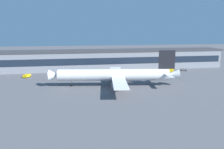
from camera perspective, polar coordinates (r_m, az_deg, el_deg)
ground_plane at (r=119.41m, az=2.62°, el=-2.47°), size 600.00×600.00×0.00m
terminal_building at (r=167.42m, az=-1.33°, el=3.65°), size 167.90×19.50×13.28m
airliner at (r=115.54m, az=0.82°, el=-0.10°), size 62.97×54.17×17.37m
pushback_tractor at (r=145.92m, az=-19.67°, el=-0.25°), size 4.24×5.43×1.75m
fuel_truck at (r=157.94m, az=13.01°, el=1.20°), size 8.84×4.87×3.35m
follow_me_car at (r=166.53m, az=16.81°, el=1.22°), size 4.75×3.89×1.85m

